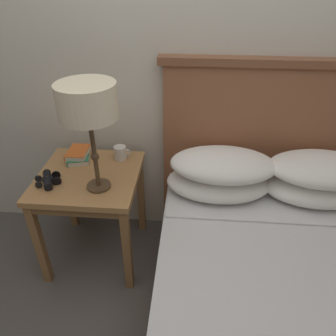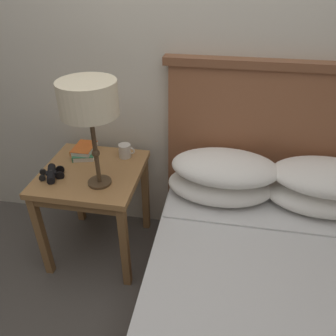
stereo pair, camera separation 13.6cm
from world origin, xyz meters
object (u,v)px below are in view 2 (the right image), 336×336
Objects in this scene: table_lamp at (89,101)px; book_stacked_on_top at (84,148)px; coffee_mug at (125,151)px; nightstand at (93,182)px; binoculars_pair at (52,174)px; book_on_nightstand at (85,152)px; bed at (271,303)px.

table_lamp is 3.34× the size of book_stacked_on_top.
table_lamp is 0.53m from coffee_mug.
nightstand is 0.24m from binoculars_pair.
book_on_nightstand is (-0.11, 0.17, 0.10)m from nightstand.
coffee_mug is (0.35, 0.29, 0.02)m from binoculars_pair.
binoculars_pair is (-1.24, 0.38, 0.34)m from bed.
table_lamp is 0.56m from book_stacked_on_top.
nightstand is 0.58m from table_lamp.
bed is 1.17m from coffee_mug.
table_lamp is 3.55× the size of binoculars_pair.
table_lamp is at bearing -54.36° from book_stacked_on_top.
bed is at bearing -17.26° from binoculars_pair.
bed is at bearing -25.13° from nightstand.
bed is 1.29m from table_lamp.
book_stacked_on_top is at bearing 150.29° from bed.
binoculars_pair is at bearing 177.80° from table_lamp.
bed is at bearing -29.77° from book_on_nightstand.
binoculars_pair is at bearing -151.53° from nightstand.
book_stacked_on_top is 1.06× the size of binoculars_pair.
table_lamp is 5.61× the size of coffee_mug.
binoculars_pair reaches higher than nightstand.
binoculars_pair is at bearing -140.02° from coffee_mug.
coffee_mug reaches higher than binoculars_pair.
table_lamp is 0.54m from binoculars_pair.
book_on_nightstand is 0.26m from coffee_mug.
binoculars_pair is at bearing -107.58° from book_stacked_on_top.
table_lamp is 0.58m from book_on_nightstand.
binoculars_pair is at bearing -107.25° from book_on_nightstand.
bed is 1.37m from book_on_nightstand.
bed is 8.43× the size of book_on_nightstand.
book_stacked_on_top is at bearing -65.94° from book_on_nightstand.
binoculars_pair is (-0.09, -0.27, -0.02)m from book_stacked_on_top.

